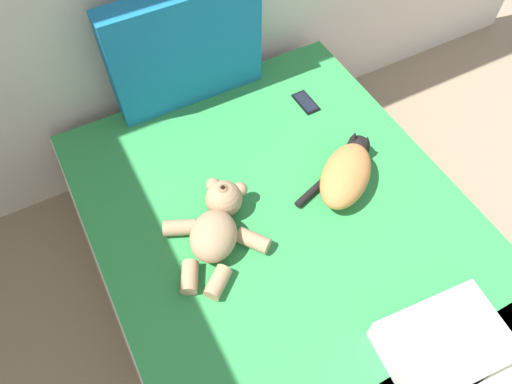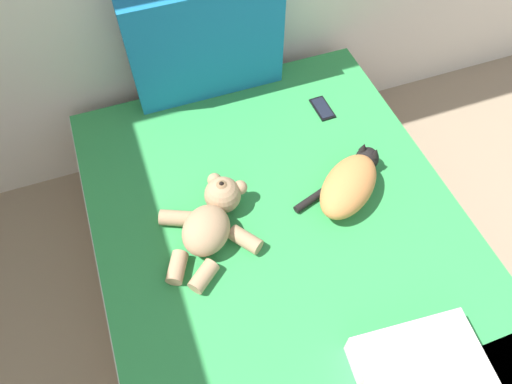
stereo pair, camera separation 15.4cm
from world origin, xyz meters
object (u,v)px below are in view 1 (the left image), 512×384
(bed, at_px, (287,257))
(cell_phone, at_px, (306,102))
(throw_pillow, at_px, (443,344))
(cat, at_px, (347,173))
(patterned_cushion, at_px, (185,49))
(teddy_bear, at_px, (217,226))

(bed, relative_size, cell_phone, 12.76)
(throw_pillow, bearing_deg, cat, 81.50)
(patterned_cushion, distance_m, teddy_bear, 0.82)
(patterned_cushion, bearing_deg, teddy_bear, -106.46)
(throw_pillow, bearing_deg, teddy_bear, 121.98)
(bed, bearing_deg, patterned_cushion, 92.72)
(bed, xyz_separation_m, throw_pillow, (0.20, -0.65, 0.32))
(patterned_cushion, bearing_deg, throw_pillow, -80.83)
(cell_phone, bearing_deg, throw_pillow, -99.91)
(teddy_bear, relative_size, cell_phone, 3.05)
(teddy_bear, bearing_deg, cat, -2.53)
(patterned_cushion, xyz_separation_m, cell_phone, (0.46, -0.31, -0.26))
(patterned_cushion, height_order, cat, patterned_cushion)
(patterned_cushion, relative_size, throw_pillow, 1.74)
(patterned_cushion, height_order, cell_phone, patterned_cushion)
(patterned_cushion, relative_size, teddy_bear, 1.52)
(bed, xyz_separation_m, teddy_bear, (-0.27, 0.11, 0.33))
(teddy_bear, xyz_separation_m, cell_phone, (0.68, 0.45, -0.06))
(throw_pillow, bearing_deg, bed, 107.44)
(patterned_cushion, bearing_deg, bed, -87.28)
(patterned_cushion, relative_size, cell_phone, 4.65)
(bed, distance_m, cat, 0.46)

